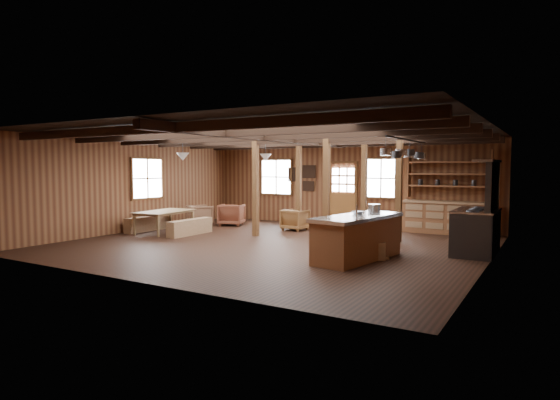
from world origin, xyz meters
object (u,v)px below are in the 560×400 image
at_px(commercial_range, 478,225).
at_px(armchair_b, 295,220).
at_px(dining_table, 166,222).
at_px(armchair_a, 231,215).
at_px(armchair_c, 200,215).
at_px(kitchen_island, 358,237).

xyz_separation_m(commercial_range, armchair_b, (-5.46, 1.44, -0.34)).
height_order(dining_table, armchair_a, armchair_a).
relative_size(armchair_a, armchair_b, 1.11).
bearing_deg(armchair_c, commercial_range, -155.42).
distance_m(kitchen_island, armchair_a, 6.69).
distance_m(armchair_a, armchair_c, 1.07).
relative_size(dining_table, armchair_c, 2.46).
distance_m(commercial_range, dining_table, 8.61).
xyz_separation_m(dining_table, armchair_c, (-0.28, 1.89, 0.02)).
bearing_deg(armchair_b, kitchen_island, 138.94).
distance_m(commercial_range, armchair_b, 5.66).
bearing_deg(dining_table, commercial_range, -89.72).
height_order(armchair_b, armchair_c, armchair_c).
bearing_deg(armchair_c, kitchen_island, -172.50).
relative_size(commercial_range, armchair_b, 2.94).
bearing_deg(kitchen_island, dining_table, -179.46).
bearing_deg(commercial_range, armchair_b, 165.27).
xyz_separation_m(armchair_a, armchair_b, (2.42, 0.04, -0.04)).
bearing_deg(armchair_b, commercial_range, 169.34).
bearing_deg(kitchen_island, armchair_a, 158.91).
bearing_deg(armchair_a, commercial_range, 148.84).
height_order(commercial_range, armchair_c, commercial_range).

